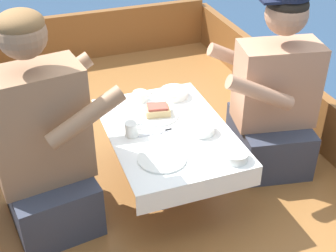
% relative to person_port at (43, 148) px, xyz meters
% --- Properties ---
extents(ground_plane, '(60.00, 60.00, 0.00)m').
position_rel_person_port_xyz_m(ground_plane, '(0.58, 0.17, -0.65)').
color(ground_plane, navy).
extents(boat_deck, '(1.93, 3.17, 0.24)m').
position_rel_person_port_xyz_m(boat_deck, '(0.58, 0.17, -0.53)').
color(boat_deck, brown).
rests_on(boat_deck, ground_plane).
extents(gunwale_starboard, '(0.06, 3.17, 0.32)m').
position_rel_person_port_xyz_m(gunwale_starboard, '(1.52, 0.17, -0.25)').
color(gunwale_starboard, brown).
rests_on(gunwale_starboard, boat_deck).
extents(bow_coaming, '(1.81, 0.06, 0.37)m').
position_rel_person_port_xyz_m(bow_coaming, '(0.58, 1.73, -0.22)').
color(bow_coaming, brown).
rests_on(bow_coaming, boat_deck).
extents(cockpit_table, '(0.57, 0.81, 0.35)m').
position_rel_person_port_xyz_m(cockpit_table, '(0.58, 0.04, -0.10)').
color(cockpit_table, '#B2B2B7').
rests_on(cockpit_table, boat_deck).
extents(person_port, '(0.56, 0.50, 1.02)m').
position_rel_person_port_xyz_m(person_port, '(0.00, 0.00, 0.00)').
color(person_port, '#333847').
rests_on(person_port, boat_deck).
extents(person_starboard, '(0.58, 0.52, 0.98)m').
position_rel_person_port_xyz_m(person_starboard, '(1.17, 0.06, -0.02)').
color(person_starboard, '#333847').
rests_on(person_starboard, boat_deck).
extents(plate_sandwich, '(0.21, 0.21, 0.01)m').
position_rel_person_port_xyz_m(plate_sandwich, '(0.58, 0.17, -0.05)').
color(plate_sandwich, silver).
rests_on(plate_sandwich, cockpit_table).
extents(plate_bread, '(0.21, 0.21, 0.01)m').
position_rel_person_port_xyz_m(plate_bread, '(0.48, -0.18, -0.05)').
color(plate_bread, silver).
rests_on(plate_bread, cockpit_table).
extents(sandwich, '(0.13, 0.11, 0.05)m').
position_rel_person_port_xyz_m(sandwich, '(0.58, 0.17, -0.03)').
color(sandwich, tan).
rests_on(sandwich, plate_sandwich).
extents(bowl_port_near, '(0.13, 0.13, 0.04)m').
position_rel_person_port_xyz_m(bowl_port_near, '(0.72, -0.04, -0.04)').
color(bowl_port_near, silver).
rests_on(bowl_port_near, cockpit_table).
extents(bowl_starboard_near, '(0.15, 0.15, 0.04)m').
position_rel_person_port_xyz_m(bowl_starboard_near, '(0.72, 0.33, -0.04)').
color(bowl_starboard_near, silver).
rests_on(bowl_starboard_near, cockpit_table).
extents(bowl_center_far, '(0.12, 0.12, 0.04)m').
position_rel_person_port_xyz_m(bowl_center_far, '(0.78, -0.28, -0.04)').
color(bowl_center_far, silver).
rests_on(bowl_center_far, cockpit_table).
extents(coffee_cup_port, '(0.09, 0.06, 0.07)m').
position_rel_person_port_xyz_m(coffee_cup_port, '(0.41, 0.05, -0.02)').
color(coffee_cup_port, silver).
rests_on(coffee_cup_port, cockpit_table).
extents(coffee_cup_starboard, '(0.11, 0.08, 0.05)m').
position_rel_person_port_xyz_m(coffee_cup_starboard, '(0.54, 0.35, -0.03)').
color(coffee_cup_starboard, silver).
rests_on(coffee_cup_starboard, cockpit_table).
extents(utensil_fork_starboard, '(0.07, 0.17, 0.00)m').
position_rel_person_port_xyz_m(utensil_fork_starboard, '(0.37, 0.30, -0.06)').
color(utensil_fork_starboard, silver).
rests_on(utensil_fork_starboard, cockpit_table).
extents(utensil_fork_port, '(0.17, 0.03, 0.00)m').
position_rel_person_port_xyz_m(utensil_fork_port, '(0.53, 0.03, -0.06)').
color(utensil_fork_port, silver).
rests_on(utensil_fork_port, cockpit_table).
extents(utensil_spoon_starboard, '(0.07, 0.17, 0.01)m').
position_rel_person_port_xyz_m(utensil_spoon_starboard, '(0.37, 0.38, -0.06)').
color(utensil_spoon_starboard, silver).
rests_on(utensil_spoon_starboard, cockpit_table).
extents(utensil_spoon_center, '(0.07, 0.17, 0.01)m').
position_rel_person_port_xyz_m(utensil_spoon_center, '(0.52, -0.02, -0.06)').
color(utensil_spoon_center, silver).
rests_on(utensil_spoon_center, cockpit_table).
extents(utensil_spoon_port, '(0.13, 0.13, 0.01)m').
position_rel_person_port_xyz_m(utensil_spoon_port, '(0.41, 0.30, -0.06)').
color(utensil_spoon_port, silver).
rests_on(utensil_spoon_port, cockpit_table).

